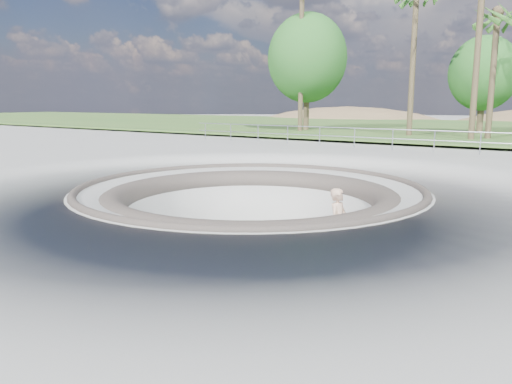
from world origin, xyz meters
TOP-DOWN VIEW (x-y plane):
  - ground at (0.00, 0.00)m, footprint 180.00×180.00m
  - skate_bowl at (0.00, 0.00)m, footprint 14.00×14.00m
  - grass_strip at (0.00, 34.00)m, footprint 180.00×36.00m
  - safety_railing at (0.00, 12.00)m, footprint 25.00×0.06m
  - skateboard at (2.70, 0.38)m, footprint 0.94×0.39m
  - skater at (2.70, 0.38)m, footprint 0.48×0.73m
  - palm_d at (2.62, 21.37)m, footprint 2.60×2.60m
  - bushy_tree_left at (-11.19, 23.36)m, footprint 6.32×5.75m
  - bushy_tree_mid at (1.11, 26.63)m, footprint 4.77×4.34m

SIDE VIEW (x-z plane):
  - skate_bowl at x=0.00m, z-range -3.88..0.22m
  - skateboard at x=2.70m, z-range -1.87..-1.78m
  - skater at x=2.70m, z-range -1.81..0.19m
  - ground at x=0.00m, z-range 0.00..0.00m
  - grass_strip at x=0.00m, z-range 0.16..0.28m
  - safety_railing at x=0.00m, z-range 0.18..1.20m
  - bushy_tree_mid at x=1.11m, z-range 0.99..7.87m
  - bushy_tree_left at x=-11.19m, z-range 1.27..10.39m
  - palm_d at x=2.62m, z-range 3.09..11.40m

